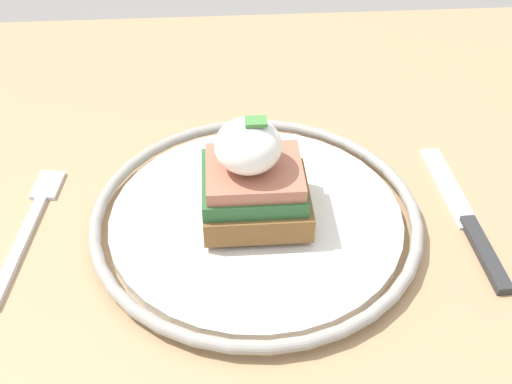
# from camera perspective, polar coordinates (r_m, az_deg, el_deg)

# --- Properties ---
(dining_table) EXTENTS (0.91, 0.80, 0.75)m
(dining_table) POSITION_cam_1_polar(r_m,az_deg,el_deg) (0.62, 1.57, -11.88)
(dining_table) COLOR tan
(dining_table) RESTS_ON ground_plane
(plate) EXTENTS (0.27, 0.27, 0.02)m
(plate) POSITION_cam_1_polar(r_m,az_deg,el_deg) (0.52, -0.00, -2.26)
(plate) COLOR silver
(plate) RESTS_ON dining_table
(sandwich) EXTENTS (0.08, 0.08, 0.09)m
(sandwich) POSITION_cam_1_polar(r_m,az_deg,el_deg) (0.50, -0.26, 1.22)
(sandwich) COLOR brown
(sandwich) RESTS_ON plate
(fork) EXTENTS (0.03, 0.16, 0.00)m
(fork) POSITION_cam_1_polar(r_m,az_deg,el_deg) (0.56, -19.49, -2.81)
(fork) COLOR silver
(fork) RESTS_ON dining_table
(knife) EXTENTS (0.02, 0.18, 0.01)m
(knife) POSITION_cam_1_polar(r_m,az_deg,el_deg) (0.55, 18.39, -2.69)
(knife) COLOR #2D2D2D
(knife) RESTS_ON dining_table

